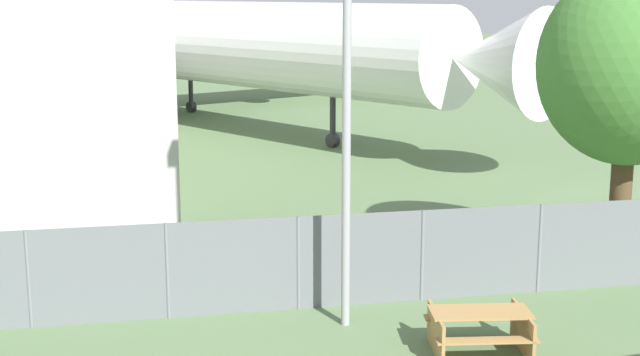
% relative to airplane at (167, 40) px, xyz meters
% --- Properties ---
extents(perimeter_fence, '(56.07, 0.07, 1.90)m').
position_rel_airplane_xyz_m(perimeter_fence, '(4.07, -27.74, -2.90)').
color(perimeter_fence, slate).
rests_on(perimeter_fence, ground).
extents(airplane, '(31.09, 37.31, 11.28)m').
position_rel_airplane_xyz_m(airplane, '(0.00, 0.00, 0.00)').
color(airplane, white).
rests_on(airplane, ground).
extents(picnic_bench_near_cabin, '(1.92, 1.63, 0.76)m').
position_rel_airplane_xyz_m(picnic_bench_near_cabin, '(4.24, -30.50, -3.37)').
color(picnic_bench_near_cabin, '#A37A47').
rests_on(picnic_bench_near_cabin, ground).
extents(tree_left_of_cabin, '(3.78, 3.78, 6.78)m').
position_rel_airplane_xyz_m(tree_left_of_cabin, '(8.51, -27.52, 0.82)').
color(tree_left_of_cabin, '#4C3823').
rests_on(tree_left_of_cabin, ground).
extents(light_mast, '(0.44, 0.44, 9.22)m').
position_rel_airplane_xyz_m(light_mast, '(2.24, -28.75, 1.67)').
color(light_mast, '#99999E').
rests_on(light_mast, ground).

